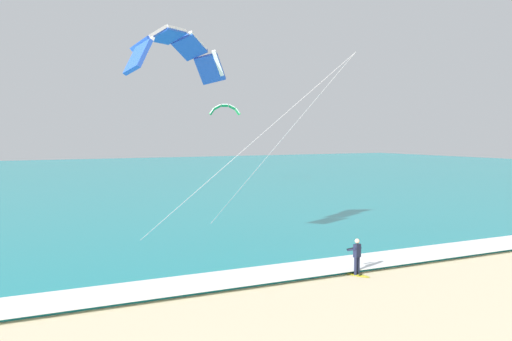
{
  "coord_description": "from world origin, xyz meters",
  "views": [
    {
      "loc": [
        -20.09,
        -7.53,
        6.54
      ],
      "look_at": [
        -5.94,
        18.45,
        4.63
      ],
      "focal_mm": 42.19,
      "sensor_mm": 36.0,
      "label": 1
    }
  ],
  "objects_px": {
    "surfboard": "(357,275)",
    "kitesurfer": "(357,255)",
    "kite_primary": "(174,49)",
    "kite_distant": "(225,109)"
  },
  "relations": [
    {
      "from": "surfboard",
      "to": "kite_distant",
      "type": "bearing_deg",
      "value": 71.95
    },
    {
      "from": "kitesurfer",
      "to": "kite_primary",
      "type": "height_order",
      "value": "kite_primary"
    },
    {
      "from": "surfboard",
      "to": "kitesurfer",
      "type": "height_order",
      "value": "kitesurfer"
    },
    {
      "from": "kite_primary",
      "to": "kitesurfer",
      "type": "bearing_deg",
      "value": -58.06
    },
    {
      "from": "surfboard",
      "to": "kite_distant",
      "type": "distance_m",
      "value": 46.5
    },
    {
      "from": "kitesurfer",
      "to": "kite_primary",
      "type": "distance_m",
      "value": 14.31
    },
    {
      "from": "surfboard",
      "to": "kitesurfer",
      "type": "relative_size",
      "value": 0.87
    },
    {
      "from": "kitesurfer",
      "to": "kite_distant",
      "type": "distance_m",
      "value": 46.31
    },
    {
      "from": "kitesurfer",
      "to": "kite_distant",
      "type": "bearing_deg",
      "value": 71.93
    },
    {
      "from": "surfboard",
      "to": "kitesurfer",
      "type": "distance_m",
      "value": 0.91
    }
  ]
}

